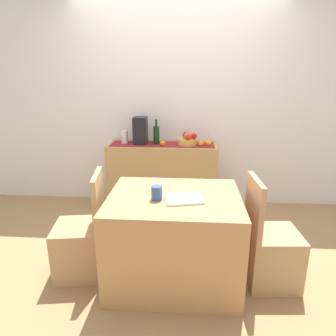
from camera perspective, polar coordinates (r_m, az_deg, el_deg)
The scene contains 20 objects.
ground_plane at distance 3.20m, azimuth 0.49°, elevation -14.23°, with size 6.40×6.40×0.02m, color #A07A4F.
room_wall_rear at distance 3.92m, azimuth 1.69°, elevation 12.72°, with size 6.40×0.06×2.70m, color silver.
sideboard_console at distance 3.87m, azimuth -1.01°, elevation -1.57°, with size 1.33×0.42×0.82m, color tan.
table_runner at distance 3.75m, azimuth -1.05°, elevation 4.43°, with size 1.25×0.32×0.01m, color maroon.
fruit_bowl at distance 3.73m, azimuth 3.59°, elevation 4.91°, with size 0.23×0.23×0.07m, color gold.
apple_center at distance 3.71m, azimuth 4.80°, elevation 5.92°, with size 0.07×0.07×0.07m, color red.
apple_rear at distance 3.65m, azimuth 3.84°, elevation 5.79°, with size 0.07×0.07×0.07m, color red.
apple_upper at distance 3.72m, azimuth 3.51°, elevation 5.95°, with size 0.07×0.07×0.07m, color olive.
apple_left at distance 3.79m, azimuth 3.22°, elevation 6.17°, with size 0.07×0.07×0.07m, color red.
wine_bottle at distance 3.73m, azimuth -2.17°, elevation 6.17°, with size 0.07×0.07×0.31m.
coffee_maker at distance 3.75m, azimuth -5.14°, elevation 6.89°, with size 0.16×0.18×0.33m, color black.
ceramic_vase at distance 3.80m, azimuth -8.03°, elevation 5.65°, with size 0.08×0.08×0.16m, color silver.
orange_loose_mid at distance 3.66m, azimuth 6.13°, elevation 4.55°, with size 0.07×0.07×0.07m, color orange.
orange_loose_far at distance 3.69m, azimuth 7.51°, elevation 4.60°, with size 0.07×0.07×0.07m, color orange.
orange_loose_near_bowl at distance 3.67m, azimuth -1.02°, elevation 4.60°, with size 0.06×0.06×0.06m, color orange.
dining_table at distance 2.58m, azimuth 1.13°, elevation -12.81°, with size 1.04×0.85×0.74m, color tan.
open_book at distance 2.34m, azimuth 2.93°, elevation -5.75°, with size 0.28×0.21×0.02m, color white.
coffee_cup at distance 2.34m, azimuth -2.09°, elevation -4.62°, with size 0.08×0.08×0.11m, color #305385.
chair_near_window at distance 2.78m, azimuth -15.66°, elevation -13.59°, with size 0.45×0.45×0.90m.
chair_by_corner at distance 2.72m, azimuth 18.41°, elevation -14.70°, with size 0.43×0.43×0.90m.
Camera 1 is at (0.17, -2.72, 1.67)m, focal length 32.93 mm.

